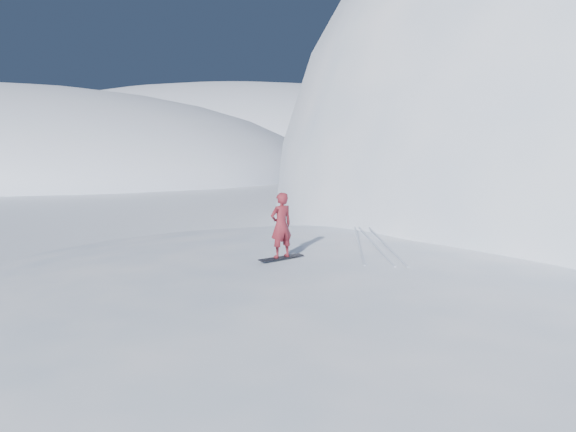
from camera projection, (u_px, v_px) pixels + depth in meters
name	position (u px, v px, depth m)	size (l,w,h in m)	color
ground	(378.00, 386.00, 12.38)	(400.00, 400.00, 0.00)	white
near_ridge	(416.00, 341.00, 15.08)	(36.00, 28.00, 4.80)	white
peak_shoulder	(563.00, 239.00, 29.74)	(28.00, 24.00, 18.00)	white
far_ridge_c	(228.00, 158.00, 126.70)	(140.00, 90.00, 36.00)	white
wind_bumps	(361.00, 349.00, 14.54)	(16.00, 14.40, 1.00)	white
snowboard	(281.00, 258.00, 15.16)	(1.45, 0.27, 0.02)	black
snowboarder	(281.00, 225.00, 15.00)	(0.70, 0.46, 1.92)	maroon
vapor_plume	(6.00, 184.00, 61.65)	(10.04, 8.03, 7.03)	white
board_tracks	(373.00, 243.00, 17.13)	(1.95, 5.96, 0.04)	silver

